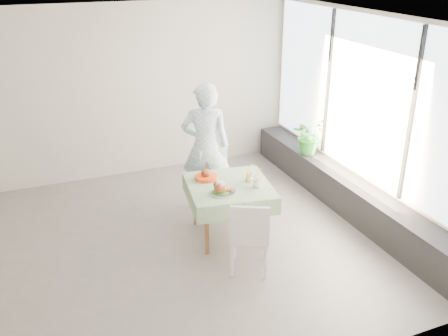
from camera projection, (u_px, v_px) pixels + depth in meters
name	position (u px, v px, depth m)	size (l,w,h in m)	color
floor	(161.00, 247.00, 6.40)	(6.00, 6.00, 0.00)	#5F5C5A
ceiling	(148.00, 22.00, 5.28)	(6.00, 6.00, 0.00)	white
wall_back	(114.00, 94.00, 7.96)	(6.00, 0.02, 2.80)	beige
wall_front	(243.00, 256.00, 3.73)	(6.00, 0.02, 2.80)	beige
wall_right	(366.00, 116.00, 6.89)	(0.02, 5.00, 2.80)	beige
window_pane	(366.00, 99.00, 6.78)	(0.01, 4.80, 2.18)	#D1E0F9
window_ledge	(346.00, 193.00, 7.28)	(0.40, 4.80, 0.50)	black
cafe_table	(229.00, 204.00, 6.51)	(1.18, 1.18, 0.74)	brown
chair_far	(219.00, 194.00, 7.16)	(0.47, 0.47, 0.92)	white
chair_near	(250.00, 249.00, 5.85)	(0.60, 0.60, 0.94)	white
diner	(206.00, 147.00, 7.09)	(0.68, 0.45, 1.88)	#97CCF2
main_dish	(222.00, 189.00, 6.14)	(0.34, 0.34, 0.18)	white
juice_cup_orange	(249.00, 177.00, 6.47)	(0.09, 0.09, 0.26)	white
juice_cup_lemonade	(257.00, 182.00, 6.30)	(0.11, 0.11, 0.30)	white
second_dish	(206.00, 176.00, 6.54)	(0.29, 0.29, 0.14)	#D84316
potted_plant	(309.00, 135.00, 7.94)	(0.53, 0.46, 0.59)	#2B7025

